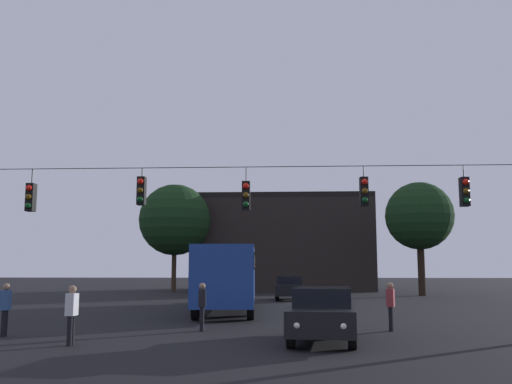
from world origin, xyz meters
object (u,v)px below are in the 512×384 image
(car_far_left, at_px, (289,287))
(tree_behind_building, at_px, (419,216))
(city_bus, at_px, (228,272))
(pedestrian_crossing_center, at_px, (72,311))
(pedestrian_near_bus, at_px, (5,306))
(pedestrian_crossing_right, at_px, (202,304))
(car_near_right, at_px, (323,313))
(pedestrian_crossing_left, at_px, (391,304))
(tree_left_silhouette, at_px, (175,220))

(car_far_left, relative_size, tree_behind_building, 0.51)
(city_bus, xyz_separation_m, pedestrian_crossing_center, (-3.11, -11.70, -0.96))
(pedestrian_crossing_center, distance_m, pedestrian_near_bus, 3.32)
(pedestrian_crossing_right, bearing_deg, car_near_right, -32.52)
(pedestrian_crossing_left, relative_size, pedestrian_near_bus, 0.99)
(pedestrian_crossing_right, height_order, pedestrian_near_bus, pedestrian_near_bus)
(tree_behind_building, bearing_deg, pedestrian_crossing_left, -105.97)
(car_far_left, bearing_deg, tree_left_silhouette, 131.85)
(tree_behind_building, bearing_deg, pedestrian_crossing_right, -118.65)
(pedestrian_crossing_left, relative_size, tree_left_silhouette, 0.17)
(tree_left_silhouette, bearing_deg, pedestrian_crossing_left, -65.55)
(car_far_left, height_order, tree_left_silhouette, tree_left_silhouette)
(car_near_right, xyz_separation_m, tree_left_silhouette, (-10.54, 31.30, 5.38))
(city_bus, height_order, car_near_right, city_bus)
(car_near_right, height_order, car_far_left, same)
(car_near_right, relative_size, car_far_left, 1.02)
(pedestrian_near_bus, bearing_deg, tree_behind_building, 53.63)
(car_far_left, relative_size, pedestrian_crossing_center, 2.72)
(pedestrian_crossing_center, relative_size, tree_left_silhouette, 0.17)
(pedestrian_crossing_left, xyz_separation_m, pedestrian_crossing_center, (-9.34, -3.89, 0.01))
(city_bus, height_order, tree_left_silhouette, tree_left_silhouette)
(pedestrian_crossing_center, distance_m, tree_left_silhouette, 33.06)
(car_near_right, bearing_deg, pedestrian_near_bus, 175.97)
(city_bus, height_order, pedestrian_crossing_left, city_bus)
(pedestrian_crossing_right, bearing_deg, pedestrian_crossing_left, 2.70)
(city_bus, relative_size, car_far_left, 2.54)
(pedestrian_crossing_center, bearing_deg, tree_left_silhouette, 96.40)
(tree_left_silhouette, bearing_deg, pedestrian_near_bus, -88.39)
(car_far_left, xyz_separation_m, pedestrian_crossing_center, (-6.11, -21.55, 0.11))
(pedestrian_crossing_right, height_order, tree_left_silhouette, tree_left_silhouette)
(city_bus, height_order, tree_behind_building, tree_behind_building)
(car_far_left, distance_m, pedestrian_near_bus, 21.64)
(pedestrian_crossing_left, distance_m, pedestrian_near_bus, 12.30)
(pedestrian_near_bus, distance_m, tree_left_silhouette, 31.08)
(pedestrian_crossing_left, xyz_separation_m, tree_left_silhouette, (-12.98, 28.55, 5.27))
(pedestrian_crossing_left, bearing_deg, car_near_right, -131.56)
(pedestrian_near_bus, bearing_deg, pedestrian_crossing_left, 9.68)
(pedestrian_crossing_left, xyz_separation_m, tree_behind_building, (6.74, 23.54, 5.05))
(pedestrian_crossing_left, height_order, pedestrian_near_bus, pedestrian_near_bus)
(tree_behind_building, bearing_deg, pedestrian_crossing_center, -120.38)
(pedestrian_crossing_center, height_order, tree_behind_building, tree_behind_building)
(car_near_right, height_order, tree_behind_building, tree_behind_building)
(city_bus, bearing_deg, tree_left_silhouette, 108.04)
(pedestrian_crossing_center, distance_m, pedestrian_crossing_right, 4.72)
(car_near_right, bearing_deg, tree_left_silhouette, 108.62)
(pedestrian_crossing_left, bearing_deg, city_bus, 128.57)
(pedestrian_crossing_left, bearing_deg, tree_left_silhouette, 114.45)
(car_near_right, xyz_separation_m, pedestrian_crossing_right, (-3.85, 2.45, 0.09))
(city_bus, bearing_deg, pedestrian_near_bus, -120.83)
(car_far_left, bearing_deg, pedestrian_crossing_center, -105.82)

